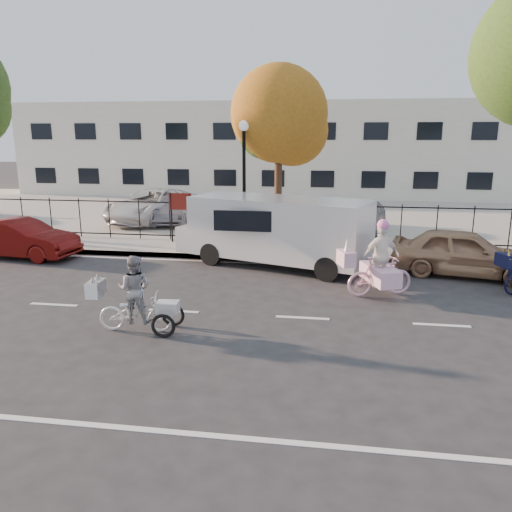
% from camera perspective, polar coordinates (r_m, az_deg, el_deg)
% --- Properties ---
extents(ground, '(120.00, 120.00, 0.00)m').
position_cam_1_polar(ground, '(11.84, -9.40, -6.24)').
color(ground, '#333334').
extents(road_markings, '(60.00, 9.52, 0.01)m').
position_cam_1_polar(road_markings, '(11.84, -9.40, -6.22)').
color(road_markings, silver).
rests_on(road_markings, ground).
extents(curb, '(60.00, 0.10, 0.15)m').
position_cam_1_polar(curb, '(16.49, -4.08, -0.11)').
color(curb, '#A8A399').
rests_on(curb, ground).
extents(sidewalk, '(60.00, 2.20, 0.15)m').
position_cam_1_polar(sidewalk, '(17.49, -3.33, 0.70)').
color(sidewalk, '#A8A399').
rests_on(sidewalk, ground).
extents(parking_lot, '(60.00, 15.60, 0.15)m').
position_cam_1_polar(parking_lot, '(26.11, 0.67, 5.05)').
color(parking_lot, '#A8A399').
rests_on(parking_lot, ground).
extents(iron_fence, '(58.00, 0.06, 1.50)m').
position_cam_1_polar(iron_fence, '(18.38, -2.67, 3.97)').
color(iron_fence, black).
rests_on(iron_fence, sidewalk).
extents(building, '(34.00, 10.00, 6.00)m').
position_cam_1_polar(building, '(35.76, 2.93, 12.08)').
color(building, silver).
rests_on(building, ground).
extents(lamppost, '(0.36, 0.36, 4.33)m').
position_cam_1_polar(lamppost, '(17.66, -1.38, 10.81)').
color(lamppost, black).
rests_on(lamppost, sidewalk).
extents(street_sign, '(0.85, 0.06, 1.80)m').
position_cam_1_polar(street_sign, '(18.37, -8.63, 5.46)').
color(street_sign, black).
rests_on(street_sign, sidewalk).
extents(zebra_trike, '(1.90, 0.74, 1.63)m').
position_cam_1_polar(zebra_trike, '(10.65, -13.62, -5.16)').
color(zebra_trike, white).
rests_on(zebra_trike, ground).
extents(unicorn_bike, '(2.00, 1.45, 1.98)m').
position_cam_1_polar(unicorn_bike, '(12.95, 13.89, -1.34)').
color(unicorn_bike, '#EAB2C6').
rests_on(unicorn_bike, ground).
extents(white_van, '(6.45, 3.71, 2.12)m').
position_cam_1_polar(white_van, '(15.42, 2.24, 3.12)').
color(white_van, white).
rests_on(white_van, ground).
extents(red_sedan, '(4.02, 1.78, 1.28)m').
position_cam_1_polar(red_sedan, '(18.33, -25.34, 1.81)').
color(red_sedan, '#540B09').
rests_on(red_sedan, ground).
extents(gold_sedan, '(4.30, 2.48, 1.38)m').
position_cam_1_polar(gold_sedan, '(15.61, 22.63, 0.37)').
color(gold_sedan, tan).
rests_on(gold_sedan, ground).
extents(lot_car_b, '(3.72, 5.71, 1.46)m').
position_cam_1_polar(lot_car_b, '(23.21, -11.64, 5.69)').
color(lot_car_b, silver).
rests_on(lot_car_b, parking_lot).
extents(lot_car_c, '(1.82, 3.89, 1.23)m').
position_cam_1_polar(lot_car_c, '(22.69, -9.42, 5.32)').
color(lot_car_c, '#55565D').
rests_on(lot_car_c, parking_lot).
extents(lot_car_d, '(2.22, 3.98, 1.28)m').
position_cam_1_polar(lot_car_d, '(20.87, 12.28, 4.54)').
color(lot_car_d, '#93959A').
rests_on(lot_car_d, parking_lot).
extents(tree_mid, '(3.58, 3.56, 6.52)m').
position_cam_1_polar(tree_mid, '(18.92, 3.09, 15.37)').
color(tree_mid, '#442D1D').
rests_on(tree_mid, ground).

